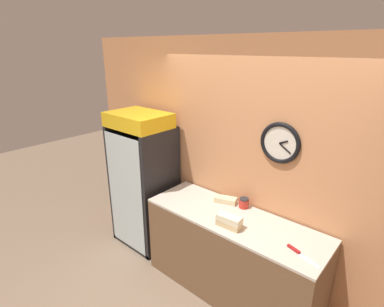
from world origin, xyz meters
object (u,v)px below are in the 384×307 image
at_px(beverage_cooler, 146,174).
at_px(sandwich_stack_middle, 229,219).
at_px(sandwich_stack_bottom, 229,224).
at_px(chefs_knife, 299,253).
at_px(condiment_jar, 244,203).
at_px(sandwich_flat_left, 226,200).

relative_size(beverage_cooler, sandwich_stack_middle, 7.24).
distance_m(sandwich_stack_bottom, chefs_knife, 0.68).
relative_size(sandwich_stack_middle, chefs_knife, 0.78).
relative_size(sandwich_stack_middle, condiment_jar, 2.33).
height_order(sandwich_stack_middle, condiment_jar, sandwich_stack_middle).
xyz_separation_m(beverage_cooler, chefs_knife, (2.16, -0.17, -0.05)).
height_order(sandwich_stack_bottom, sandwich_stack_middle, sandwich_stack_middle).
bearing_deg(chefs_knife, beverage_cooler, 175.51).
height_order(sandwich_stack_bottom, condiment_jar, condiment_jar).
xyz_separation_m(beverage_cooler, sandwich_stack_middle, (1.49, -0.23, 0.03)).
height_order(sandwich_stack_bottom, sandwich_flat_left, sandwich_flat_left).
xyz_separation_m(beverage_cooler, sandwich_stack_bottom, (1.49, -0.23, -0.03)).
distance_m(beverage_cooler, sandwich_stack_middle, 1.50).
height_order(beverage_cooler, sandwich_stack_middle, beverage_cooler).
bearing_deg(beverage_cooler, chefs_knife, -4.49).
relative_size(sandwich_flat_left, condiment_jar, 2.43).
distance_m(chefs_knife, condiment_jar, 0.84).
bearing_deg(beverage_cooler, sandwich_stack_bottom, -8.62).
xyz_separation_m(sandwich_flat_left, chefs_knife, (0.97, -0.32, -0.02)).
relative_size(sandwich_stack_bottom, chefs_knife, 0.77).
distance_m(sandwich_stack_bottom, sandwich_flat_left, 0.48).
height_order(beverage_cooler, condiment_jar, beverage_cooler).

